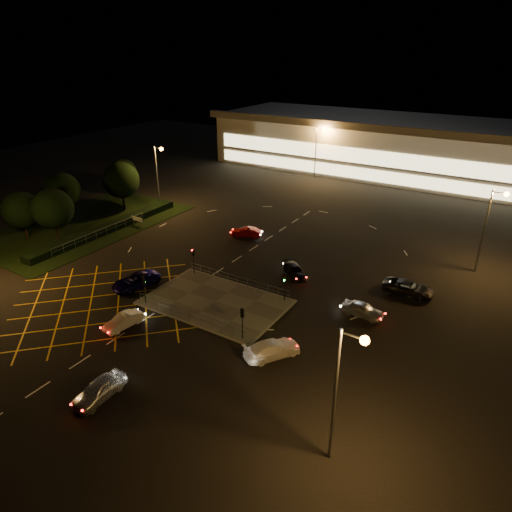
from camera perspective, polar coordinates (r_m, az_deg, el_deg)
The scene contains 26 objects.
ground at distance 50.54m, azimuth -5.57°, elevation -4.20°, with size 180.00×180.00×0.00m, color black.
pedestrian_island at distance 48.08m, azimuth -5.09°, elevation -5.74°, with size 14.00×9.00×0.12m, color #4C4944.
grass_verge at distance 72.88m, azimuth -20.60°, elevation 3.70°, with size 18.00×30.00×0.08m, color black.
hedge at distance 69.01m, azimuth -18.04°, elevation 3.33°, with size 2.00×26.00×1.00m, color black.
supermarket at distance 102.34m, azimuth 16.07°, elevation 13.23°, with size 72.00×26.50×10.50m.
streetlight_se at distance 28.33m, azimuth 10.88°, elevation -14.99°, with size 1.78×0.56×10.03m.
streetlight_nw at distance 75.42m, azimuth -12.09°, elevation 10.66°, with size 1.78×0.56×10.03m.
streetlight_ne at distance 57.76m, azimuth 27.27°, elevation 4.00°, with size 1.78×0.56×10.03m.
streetlight_far_left at distance 92.37m, azimuth 7.76°, elevation 13.56°, with size 1.78×0.56×10.03m.
signal_sw at distance 47.91m, azimuth -13.84°, elevation -3.38°, with size 0.28×0.30×3.15m.
signal_se at distance 41.12m, azimuth -1.72°, elevation -7.67°, with size 0.28×0.30×3.15m.
signal_nw at distance 53.10m, azimuth -7.85°, elevation 0.05°, with size 0.28×0.30×3.15m.
signal_ne at distance 47.07m, azimuth 3.61°, elevation -3.18°, with size 0.28×0.30×3.15m.
tree_a at distance 68.96m, azimuth -27.29°, elevation 5.12°, with size 5.04×5.04×6.86m.
tree_b at distance 74.60m, azimuth -23.09°, elevation 7.52°, with size 5.40×5.40×7.35m.
tree_c at distance 76.24m, azimuth -16.51°, elevation 9.08°, with size 5.76×5.76×7.84m.
tree_d at distance 84.67m, azimuth -16.27°, elevation 9.99°, with size 4.68×4.68×6.37m.
tree_e at distance 66.61m, azimuth -24.06°, elevation 5.40°, with size 5.40×5.40×7.35m.
car_near_silver at distance 37.93m, azimuth -19.02°, elevation -15.50°, with size 1.82×4.52×1.54m, color silver.
car_queue_white at distance 45.53m, azimuth -16.23°, elevation -7.81°, with size 1.37×3.92×1.29m, color silver.
car_left_blue at distance 52.22m, azimuth -14.79°, elevation -3.02°, with size 2.51×5.43×1.51m, color #0E0B43.
car_far_dkgrey at distance 53.20m, azimuth 4.85°, elevation -1.83°, with size 1.75×4.31×1.25m, color black.
car_right_silver at distance 46.59m, azimuth 13.20°, elevation -6.52°, with size 1.69×4.21×1.43m, color silver.
car_circ_red at distance 63.83m, azimuth -1.21°, elevation 3.02°, with size 1.41×4.05×1.34m, color maroon.
car_east_grey at distance 51.75m, azimuth 18.48°, elevation -3.81°, with size 2.47×5.36×1.49m, color black.
car_approach_white at distance 40.06m, azimuth 2.03°, elevation -11.51°, with size 2.06×5.07×1.47m, color silver.
Camera 1 is at (27.18, -34.81, 24.57)m, focal length 32.00 mm.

